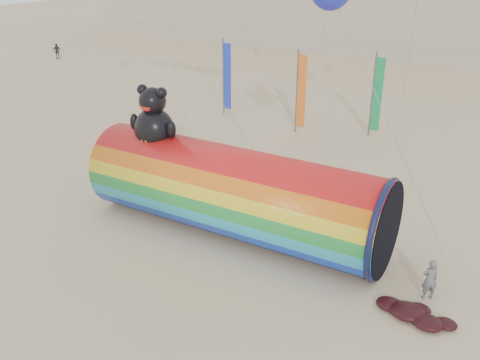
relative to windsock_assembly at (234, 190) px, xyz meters
The scene contains 5 objects.
ground 2.42m from the windsock_assembly, 100.70° to the right, with size 160.00×160.00×0.00m, color #CCB58C.
windsock_assembly is the anchor object (origin of this frame).
kite_handler 8.13m from the windsock_assembly, ahead, with size 0.56×0.36×1.52m, color slate.
fabric_bundle 8.29m from the windsock_assembly, 13.59° to the right, with size 2.62×1.35×0.41m.
festival_banners 14.28m from the windsock_assembly, 104.50° to the left, with size 10.91×1.74×5.20m.
Camera 1 is at (10.35, -15.34, 11.21)m, focal length 40.00 mm.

